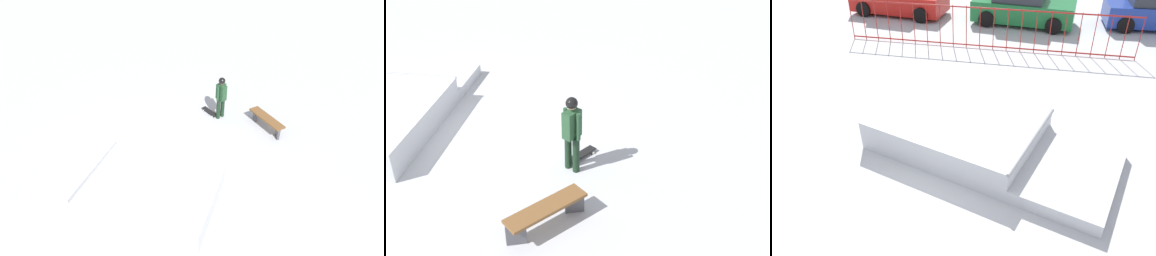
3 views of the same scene
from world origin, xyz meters
TOP-DOWN VIEW (x-y plane):
  - ground_plane at (0.00, 0.00)m, footprint 60.00×60.00m
  - skate_ramp at (0.59, 1.18)m, footprint 5.94×4.16m
  - skater at (-2.09, -3.00)m, footprint 0.41×0.43m
  - skateboard at (-1.70, -3.26)m, footprint 0.64×0.76m
  - park_bench at (-3.76, -2.27)m, footprint 1.14×1.59m

SIDE VIEW (x-z plane):
  - ground_plane at x=0.00m, z-range 0.00..0.00m
  - skateboard at x=-1.70m, z-range 0.03..0.12m
  - skate_ramp at x=0.59m, z-range -0.05..0.69m
  - park_bench at x=-3.76m, z-range 0.12..0.60m
  - skater at x=-2.09m, z-range 0.14..1.87m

